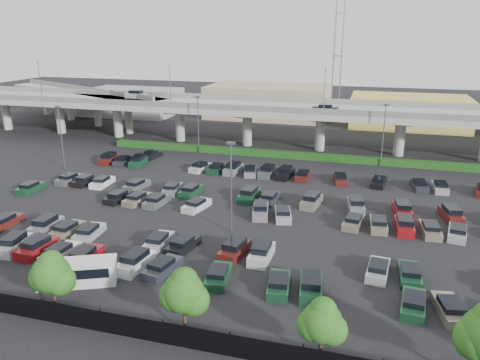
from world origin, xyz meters
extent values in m
plane|color=black|center=(0.00, 0.00, 0.00)|extent=(280.00, 280.00, 0.00)
cube|color=gray|center=(0.00, 32.00, 7.25)|extent=(150.00, 13.00, 1.10)
cube|color=slate|center=(0.00, 25.75, 8.30)|extent=(150.00, 0.50, 1.00)
cube|color=slate|center=(0.00, 38.25, 8.30)|extent=(150.00, 0.50, 1.00)
cylinder|color=gray|center=(-65.00, 32.00, 3.35)|extent=(1.80, 1.80, 6.70)
cube|color=slate|center=(-65.00, 32.00, 6.50)|extent=(2.60, 9.75, 0.50)
cylinder|color=gray|center=(-51.00, 32.00, 3.35)|extent=(1.80, 1.80, 6.70)
cube|color=slate|center=(-51.00, 32.00, 6.50)|extent=(2.60, 9.75, 0.50)
cylinder|color=gray|center=(-37.00, 32.00, 3.35)|extent=(1.80, 1.80, 6.70)
cube|color=slate|center=(-37.00, 32.00, 6.50)|extent=(2.60, 9.75, 0.50)
cylinder|color=gray|center=(-23.00, 32.00, 3.35)|extent=(1.80, 1.80, 6.70)
cube|color=slate|center=(-23.00, 32.00, 6.50)|extent=(2.60, 9.75, 0.50)
cylinder|color=gray|center=(-9.00, 32.00, 3.35)|extent=(1.80, 1.80, 6.70)
cube|color=slate|center=(-9.00, 32.00, 6.50)|extent=(2.60, 9.75, 0.50)
cylinder|color=gray|center=(5.00, 32.00, 3.35)|extent=(1.80, 1.80, 6.70)
cube|color=slate|center=(5.00, 32.00, 6.50)|extent=(2.60, 9.75, 0.50)
cylinder|color=gray|center=(19.00, 32.00, 3.35)|extent=(1.80, 1.80, 6.70)
cube|color=slate|center=(19.00, 32.00, 6.50)|extent=(2.60, 9.75, 0.50)
cube|color=#A1A1A5|center=(-34.00, 35.00, 8.32)|extent=(4.40, 1.82, 1.05)
cube|color=black|center=(-34.00, 35.00, 9.14)|extent=(2.60, 1.60, 0.65)
cube|color=black|center=(6.00, 29.00, 8.21)|extent=(4.40, 1.82, 0.82)
cube|color=black|center=(6.00, 29.00, 8.84)|extent=(2.30, 1.60, 0.50)
cylinder|color=#505056|center=(-50.00, 25.90, 11.80)|extent=(0.14, 0.14, 8.00)
cylinder|color=#505056|center=(-22.00, 25.90, 11.80)|extent=(0.14, 0.14, 8.00)
cylinder|color=#505056|center=(6.00, 25.90, 11.80)|extent=(0.14, 0.14, 8.00)
cube|color=gray|center=(-52.00, 43.00, 7.25)|extent=(50.93, 30.13, 1.10)
cube|color=slate|center=(-52.00, 43.00, 8.30)|extent=(47.34, 22.43, 1.00)
cylinder|color=gray|center=(-69.22, 51.03, 3.35)|extent=(1.60, 1.60, 6.70)
cylinder|color=gray|center=(-58.34, 45.96, 3.35)|extent=(1.60, 1.60, 6.70)
cylinder|color=gray|center=(-47.47, 40.89, 3.35)|extent=(1.60, 1.60, 6.70)
cylinder|color=gray|center=(-36.59, 35.82, 3.35)|extent=(1.60, 1.60, 6.70)
cube|color=#134115|center=(0.00, 25.00, 0.55)|extent=(66.00, 1.60, 1.10)
cube|color=black|center=(0.00, -28.00, 0.90)|extent=(70.00, 0.06, 1.80)
cylinder|color=black|center=(-9.00, -28.00, 1.00)|extent=(0.10, 0.10, 2.00)
cylinder|color=black|center=(-4.00, -28.00, 1.00)|extent=(0.10, 0.10, 2.00)
cylinder|color=black|center=(1.00, -28.00, 1.00)|extent=(0.10, 0.10, 2.00)
cylinder|color=black|center=(6.00, -28.00, 1.00)|extent=(0.10, 0.10, 2.00)
cylinder|color=black|center=(11.00, -28.00, 1.00)|extent=(0.10, 0.10, 2.00)
cylinder|color=#332316|center=(-9.00, -26.67, 0.98)|extent=(0.26, 0.26, 1.96)
sphere|color=#1C5015|center=(-9.00, -26.67, 3.37)|extent=(3.04, 3.04, 3.04)
sphere|color=#1C5015|center=(-8.29, -26.57, 2.82)|extent=(2.39, 2.39, 2.39)
sphere|color=#1C5015|center=(-9.60, -26.75, 3.04)|extent=(2.39, 2.39, 2.39)
sphere|color=#1C5015|center=(-8.96, -26.55, 4.24)|extent=(2.06, 2.06, 2.06)
cylinder|color=#332316|center=(2.00, -26.39, 0.99)|extent=(0.26, 0.26, 1.97)
sphere|color=#1C5015|center=(2.00, -26.39, 3.39)|extent=(3.07, 3.07, 3.07)
sphere|color=#1C5015|center=(2.71, -26.29, 2.85)|extent=(2.41, 2.41, 2.41)
sphere|color=#1C5015|center=(1.40, -26.47, 3.07)|extent=(2.41, 2.41, 2.41)
sphere|color=#1C5015|center=(2.04, -26.27, 4.27)|extent=(2.08, 2.08, 2.08)
cylinder|color=#332316|center=(12.00, -26.82, 0.90)|extent=(0.26, 0.26, 1.80)
sphere|color=#1C5015|center=(12.00, -26.82, 3.09)|extent=(2.79, 2.79, 2.79)
sphere|color=#1C5015|center=(12.65, -26.72, 2.59)|extent=(2.19, 2.19, 2.19)
sphere|color=#1C5015|center=(11.45, -26.90, 2.79)|extent=(2.19, 2.19, 2.19)
sphere|color=#1C5015|center=(12.04, -26.70, 3.89)|extent=(1.89, 1.89, 1.89)
sphere|color=#1C5015|center=(21.33, -26.46, 3.43)|extent=(2.70, 2.70, 2.70)
cube|color=silver|center=(-9.83, -22.43, 0.97)|extent=(6.98, 4.80, 1.94)
cube|color=black|center=(-9.83, -22.43, 1.43)|extent=(6.17, 4.46, 0.88)
cube|color=silver|center=(-9.83, -22.43, 2.05)|extent=(7.11, 4.92, 0.23)
cube|color=silver|center=(-20.00, -18.50, 0.53)|extent=(2.43, 4.62, 1.05)
cube|color=black|center=(-20.00, -18.50, 1.34)|extent=(1.96, 2.80, 0.65)
cube|color=maroon|center=(-17.25, -18.50, 0.53)|extent=(2.21, 4.55, 1.05)
cube|color=black|center=(-17.25, -18.50, 1.34)|extent=(1.83, 2.73, 0.65)
cube|color=silver|center=(-14.50, -18.50, 0.41)|extent=(2.09, 4.51, 0.82)
cube|color=black|center=(-14.50, -18.70, 1.04)|extent=(1.74, 2.40, 0.50)
cube|color=maroon|center=(-11.75, -18.50, 0.41)|extent=(1.97, 4.46, 0.82)
cube|color=black|center=(-11.75, -18.70, 1.04)|extent=(1.68, 2.35, 0.50)
cube|color=white|center=(-6.25, -18.50, 0.53)|extent=(2.30, 4.57, 1.05)
cube|color=black|center=(-6.25, -18.50, 1.34)|extent=(1.88, 2.76, 0.65)
cube|color=#272A33|center=(-3.50, -18.50, 0.41)|extent=(2.60, 4.66, 0.82)
cube|color=black|center=(-3.50, -18.70, 1.04)|extent=(2.00, 2.56, 0.50)
cube|color=#153D24|center=(2.00, -18.50, 0.41)|extent=(2.28, 4.57, 0.82)
cube|color=black|center=(2.00, -18.70, 1.04)|extent=(1.84, 2.46, 0.50)
cube|color=#153D24|center=(7.50, -18.50, 0.41)|extent=(2.35, 4.59, 0.82)
cube|color=black|center=(7.50, -18.70, 1.04)|extent=(1.87, 2.48, 0.50)
cube|color=#153D24|center=(10.25, -18.50, 0.53)|extent=(2.35, 4.59, 1.05)
cube|color=black|center=(10.25, -18.50, 1.34)|extent=(1.91, 2.78, 0.65)
cube|color=#153D24|center=(18.50, -18.50, 0.41)|extent=(2.23, 4.55, 0.82)
cube|color=black|center=(18.50, -18.70, 1.04)|extent=(1.82, 2.44, 0.50)
cube|color=#736C5A|center=(21.25, -18.50, 0.41)|extent=(2.65, 4.67, 0.82)
cube|color=black|center=(21.25, -18.70, 1.04)|extent=(2.02, 2.57, 0.50)
cube|color=#551A16|center=(-25.50, -13.50, 0.41)|extent=(1.84, 4.41, 0.82)
cube|color=black|center=(-25.50, -13.70, 1.04)|extent=(1.61, 2.31, 0.50)
cube|color=slate|center=(-20.00, -13.50, 0.53)|extent=(1.94, 4.45, 1.05)
cube|color=black|center=(-20.00, -13.50, 1.34)|extent=(1.67, 2.64, 0.65)
cube|color=#736C5A|center=(-17.25, -13.50, 0.41)|extent=(2.03, 4.48, 0.82)
cube|color=black|center=(-17.25, -13.70, 1.04)|extent=(1.71, 2.38, 0.50)
cube|color=#A1A1A5|center=(-14.50, -13.50, 0.41)|extent=(2.16, 4.53, 0.82)
cube|color=black|center=(-14.50, -13.70, 1.04)|extent=(1.78, 2.42, 0.50)
cube|color=#A1A1A5|center=(-6.25, -13.50, 0.41)|extent=(1.91, 4.44, 0.82)
cube|color=black|center=(-6.25, -13.70, 1.04)|extent=(1.65, 2.33, 0.50)
cube|color=black|center=(-3.50, -13.50, 0.41)|extent=(2.54, 4.64, 0.82)
cube|color=black|center=(-3.50, -13.70, 1.04)|extent=(1.97, 2.54, 0.50)
cube|color=#551A16|center=(2.00, -13.50, 0.53)|extent=(2.48, 4.63, 1.05)
cube|color=black|center=(2.00, -13.50, 1.34)|extent=(1.99, 2.82, 0.65)
cube|color=silver|center=(4.75, -13.50, 0.53)|extent=(1.89, 4.43, 1.05)
cube|color=black|center=(4.75, -13.50, 1.34)|extent=(1.64, 2.62, 0.65)
cube|color=#A1A1A5|center=(15.75, -13.50, 0.41)|extent=(2.26, 4.56, 0.82)
cube|color=black|center=(15.75, -13.70, 1.04)|extent=(1.83, 2.45, 0.50)
cube|color=#153D24|center=(18.50, -13.50, 0.41)|extent=(1.95, 4.45, 0.82)
cube|color=black|center=(18.50, -13.70, 1.04)|extent=(1.67, 2.35, 0.50)
cube|color=#153D24|center=(-31.00, -2.50, 0.41)|extent=(1.82, 4.40, 0.82)
cube|color=black|center=(-31.00, -2.70, 1.04)|extent=(1.60, 2.30, 0.50)
cube|color=black|center=(-17.25, -2.50, 0.41)|extent=(2.38, 4.60, 0.82)
cube|color=black|center=(-17.25, -2.70, 1.04)|extent=(1.89, 2.49, 0.50)
cube|color=#736C5A|center=(-14.50, -2.50, 0.41)|extent=(2.39, 4.60, 0.82)
cube|color=black|center=(-14.50, -2.70, 1.04)|extent=(1.89, 2.49, 0.50)
cube|color=#505357|center=(-11.75, -2.50, 0.41)|extent=(2.09, 4.51, 0.82)
cube|color=black|center=(-11.75, -2.70, 1.04)|extent=(1.74, 2.40, 0.50)
cube|color=silver|center=(-6.25, -2.50, 0.41)|extent=(2.69, 4.68, 0.82)
cube|color=black|center=(-6.25, -2.70, 1.04)|extent=(2.04, 2.58, 0.50)
cube|color=slate|center=(2.00, -2.50, 0.53)|extent=(2.68, 4.68, 1.05)
cube|color=black|center=(2.00, -2.50, 1.34)|extent=(2.10, 2.87, 0.65)
cube|color=#A1A1A5|center=(4.75, -2.50, 0.41)|extent=(2.84, 4.71, 0.82)
cube|color=black|center=(4.75, -2.69, 1.04)|extent=(2.11, 2.62, 0.50)
cube|color=#736C5A|center=(13.00, -2.50, 0.41)|extent=(2.51, 4.64, 0.82)
cube|color=black|center=(13.00, -2.70, 1.04)|extent=(1.95, 2.53, 0.50)
cube|color=#736C5A|center=(15.75, -2.50, 0.41)|extent=(2.08, 4.50, 0.82)
cube|color=black|center=(15.75, -2.70, 1.04)|extent=(1.74, 2.39, 0.50)
cube|color=maroon|center=(18.50, -2.50, 0.53)|extent=(2.11, 4.51, 1.05)
cube|color=black|center=(18.50, -2.50, 1.34)|extent=(1.77, 2.70, 0.65)
cube|color=#736C5A|center=(21.25, -2.50, 0.41)|extent=(2.24, 4.56, 0.82)
cube|color=black|center=(21.25, -2.70, 1.04)|extent=(1.82, 2.45, 0.50)
cube|color=#A1A1A5|center=(24.00, -2.50, 0.41)|extent=(2.51, 4.64, 0.82)
cube|color=black|center=(24.00, -2.70, 1.04)|extent=(1.95, 2.53, 0.50)
cube|color=#505357|center=(-28.25, 2.50, 0.41)|extent=(2.15, 4.53, 0.82)
cube|color=black|center=(-28.25, 2.30, 1.04)|extent=(1.77, 2.42, 0.50)
cube|color=black|center=(-25.50, 2.50, 0.41)|extent=(2.17, 4.53, 0.82)
cube|color=black|center=(-25.50, 2.30, 1.04)|extent=(1.78, 2.42, 0.50)
cube|color=white|center=(-22.75, 2.50, 0.41)|extent=(1.99, 4.47, 0.82)
cube|color=black|center=(-22.75, 2.30, 1.04)|extent=(1.69, 2.36, 0.50)
cube|color=#505357|center=(-17.25, 2.50, 0.41)|extent=(2.51, 4.64, 0.82)
cube|color=black|center=(-17.25, 2.30, 1.04)|extent=(1.95, 2.53, 0.50)
cube|color=slate|center=(-11.75, 2.50, 0.41)|extent=(2.36, 4.59, 0.82)
cube|color=black|center=(-11.75, 2.30, 1.04)|extent=(1.88, 2.48, 0.50)
cube|color=#153D24|center=(-9.00, 2.50, 0.41)|extent=(2.25, 4.56, 0.82)
cube|color=black|center=(-9.00, 2.30, 1.04)|extent=(1.82, 2.45, 0.50)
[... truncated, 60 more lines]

